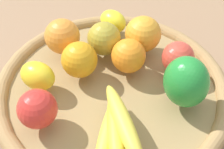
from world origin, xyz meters
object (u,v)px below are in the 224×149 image
at_px(bell_pepper, 186,82).
at_px(lemon_0, 38,76).
at_px(orange_3, 143,34).
at_px(lemon_1, 113,21).
at_px(apple_2, 104,39).
at_px(apple_0, 178,57).
at_px(banana_bunch, 116,129).
at_px(orange_0, 62,36).
at_px(apple_1, 37,109).
at_px(orange_1, 79,60).
at_px(orange_2, 129,56).

bearing_deg(bell_pepper, lemon_0, -124.86).
relative_size(orange_3, lemon_1, 1.15).
bearing_deg(apple_2, orange_3, 165.70).
distance_m(apple_0, banana_bunch, 0.21).
xyz_separation_m(orange_0, banana_bunch, (-0.02, 0.25, -0.01)).
distance_m(apple_2, apple_1, 0.22).
xyz_separation_m(bell_pepper, orange_1, (0.15, -0.14, -0.01)).
bearing_deg(lemon_1, bell_pepper, 98.57).
bearing_deg(lemon_0, apple_2, -163.35).
height_order(apple_0, banana_bunch, apple_0).
bearing_deg(bell_pepper, banana_bunch, -82.80).
bearing_deg(orange_3, orange_0, -20.16).
xyz_separation_m(apple_0, orange_2, (0.09, -0.04, 0.00)).
height_order(orange_0, lemon_1, orange_0).
height_order(orange_2, apple_1, same).
distance_m(lemon_0, apple_1, 0.09).
xyz_separation_m(orange_3, orange_2, (0.06, 0.05, -0.00)).
height_order(apple_2, lemon_1, apple_2).
relative_size(bell_pepper, lemon_1, 1.47).
bearing_deg(lemon_0, orange_3, -173.81).
distance_m(banana_bunch, orange_3, 0.24).
bearing_deg(apple_0, apple_1, 4.81).
relative_size(orange_0, orange_2, 1.08).
relative_size(apple_2, orange_1, 0.99).
bearing_deg(orange_0, bell_pepper, 126.37).
bearing_deg(lemon_1, orange_3, 111.86).
xyz_separation_m(apple_2, lemon_1, (-0.05, -0.06, -0.01)).
distance_m(orange_2, lemon_1, 0.13).
xyz_separation_m(banana_bunch, apple_2, (-0.06, -0.22, 0.01)).
bearing_deg(banana_bunch, orange_3, -126.53).
distance_m(orange_0, apple_2, 0.09).
height_order(lemon_0, orange_1, orange_1).
height_order(orange_2, lemon_1, orange_2).
distance_m(orange_0, bell_pepper, 0.28).
bearing_deg(apple_0, lemon_1, -68.09).
distance_m(banana_bunch, lemon_1, 0.30).
xyz_separation_m(apple_1, lemon_1, (-0.22, -0.20, -0.01)).
xyz_separation_m(bell_pepper, lemon_1, (0.04, -0.25, -0.02)).
relative_size(apple_0, orange_3, 0.84).
distance_m(lemon_0, apple_2, 0.16).
bearing_deg(apple_0, orange_2, -23.83).
xyz_separation_m(orange_3, orange_1, (0.15, 0.02, -0.00)).
height_order(orange_2, bell_pepper, bell_pepper).
relative_size(orange_2, apple_1, 1.00).
relative_size(apple_2, apple_1, 1.03).
height_order(banana_bunch, lemon_0, banana_bunch).
relative_size(lemon_0, orange_3, 0.94).
relative_size(apple_0, orange_2, 0.94).
bearing_deg(apple_1, orange_2, -162.11).
height_order(banana_bunch, bell_pepper, bell_pepper).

